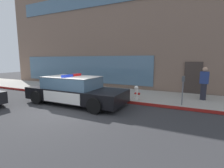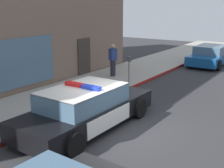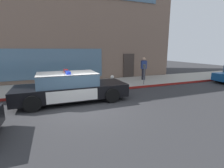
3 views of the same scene
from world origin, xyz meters
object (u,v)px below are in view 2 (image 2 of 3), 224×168
object	(u,v)px
fire_hydrant	(99,87)
parking_meter	(129,65)
car_down_street	(211,55)
pedestrian_on_sidewalk	(113,60)
police_cruiser	(86,108)

from	to	relation	value
fire_hydrant	parking_meter	xyz separation A→B (m)	(2.22, -0.15, 0.58)
fire_hydrant	car_down_street	xyz separation A→B (m)	(9.88, -1.79, 0.13)
pedestrian_on_sidewalk	parking_meter	size ratio (longest dim) A/B	1.28
pedestrian_on_sidewalk	parking_meter	xyz separation A→B (m)	(-0.95, -1.57, 0.07)
car_down_street	parking_meter	size ratio (longest dim) A/B	3.35
police_cruiser	pedestrian_on_sidewalk	bearing A→B (deg)	27.39
police_cruiser	car_down_street	xyz separation A→B (m)	(12.64, -0.21, -0.05)
parking_meter	pedestrian_on_sidewalk	bearing A→B (deg)	58.81
police_cruiser	fire_hydrant	size ratio (longest dim) A/B	7.12
pedestrian_on_sidewalk	parking_meter	distance (m)	1.83
fire_hydrant	pedestrian_on_sidewalk	size ratio (longest dim) A/B	0.42
parking_meter	fire_hydrant	bearing A→B (deg)	176.21
car_down_street	police_cruiser	bearing A→B (deg)	179.25
police_cruiser	pedestrian_on_sidewalk	world-z (taller)	pedestrian_on_sidewalk
pedestrian_on_sidewalk	parking_meter	world-z (taller)	pedestrian_on_sidewalk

